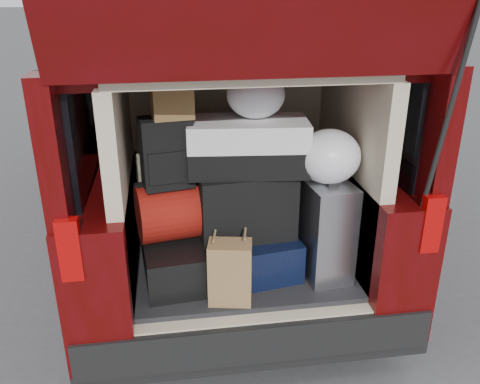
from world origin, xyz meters
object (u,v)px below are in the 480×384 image
object	(u,v)px
backpack	(167,153)
twotone_duffel	(248,146)
navy_hardshell	(253,249)
black_hardshell	(181,256)
kraft_bag	(230,273)
red_duffel	(183,210)
black_soft_case	(245,203)
silver_roller	(324,228)

from	to	relation	value
backpack	twotone_duffel	size ratio (longest dim) A/B	0.59
backpack	navy_hardshell	bearing A→B (deg)	-7.75
backpack	black_hardshell	bearing A→B (deg)	-5.87
kraft_bag	red_duffel	bearing A→B (deg)	134.39
navy_hardshell	twotone_duffel	distance (m)	0.64
black_hardshell	red_duffel	distance (m)	0.28
black_hardshell	kraft_bag	distance (m)	0.39
black_soft_case	silver_roller	bearing A→B (deg)	-18.38
silver_roller	red_duffel	bearing A→B (deg)	163.76
black_soft_case	twotone_duffel	world-z (taller)	twotone_duffel
kraft_bag	red_duffel	distance (m)	0.46
silver_roller	navy_hardshell	bearing A→B (deg)	156.25
black_hardshell	kraft_bag	bearing A→B (deg)	-57.25
black_hardshell	backpack	world-z (taller)	backpack
twotone_duffel	black_soft_case	bearing A→B (deg)	-136.59
kraft_bag	backpack	world-z (taller)	backpack
black_hardshell	navy_hardshell	world-z (taller)	black_hardshell
twotone_duffel	kraft_bag	bearing A→B (deg)	-108.24
kraft_bag	backpack	xyz separation A→B (m)	(-0.29, 0.30, 0.57)
navy_hardshell	silver_roller	size ratio (longest dim) A/B	0.93
red_duffel	backpack	distance (m)	0.36
red_duffel	twotone_duffel	xyz separation A→B (m)	(0.36, -0.01, 0.36)
black_soft_case	backpack	world-z (taller)	backpack
twotone_duffel	black_hardshell	bearing A→B (deg)	-171.81
backpack	silver_roller	bearing A→B (deg)	-16.71
navy_hardshell	silver_roller	distance (m)	0.43
backpack	red_duffel	bearing A→B (deg)	15.11
silver_roller	twotone_duffel	distance (m)	0.64
silver_roller	kraft_bag	xyz separation A→B (m)	(-0.56, -0.21, -0.11)
kraft_bag	red_duffel	world-z (taller)	red_duffel
black_soft_case	navy_hardshell	bearing A→B (deg)	8.13
navy_hardshell	black_soft_case	world-z (taller)	black_soft_case
kraft_bag	black_soft_case	size ratio (longest dim) A/B	0.65
navy_hardshell	backpack	xyz separation A→B (m)	(-0.47, -0.02, 0.63)
silver_roller	red_duffel	distance (m)	0.80
red_duffel	navy_hardshell	bearing A→B (deg)	-11.44
red_duffel	twotone_duffel	size ratio (longest dim) A/B	0.78
silver_roller	backpack	bearing A→B (deg)	166.78
kraft_bag	silver_roller	bearing A→B (deg)	31.34
silver_roller	red_duffel	xyz separation A→B (m)	(-0.78, 0.13, 0.11)
navy_hardshell	kraft_bag	bearing A→B (deg)	-127.63
navy_hardshell	silver_roller	xyz separation A→B (m)	(0.38, -0.12, 0.17)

